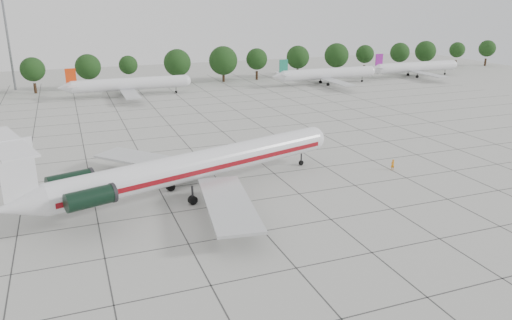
# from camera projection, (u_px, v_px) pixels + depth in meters

# --- Properties ---
(ground) EXTENTS (260.00, 260.00, 0.00)m
(ground) POSITION_uv_depth(u_px,v_px,m) (238.00, 203.00, 59.18)
(ground) COLOR #AFAFA7
(ground) RESTS_ON ground
(apron_joints) EXTENTS (170.00, 170.00, 0.02)m
(apron_joints) POSITION_uv_depth(u_px,v_px,m) (205.00, 165.00, 72.48)
(apron_joints) COLOR #383838
(apron_joints) RESTS_ON ground
(main_airliner) EXTENTS (43.67, 33.49, 10.43)m
(main_airliner) POSITION_uv_depth(u_px,v_px,m) (185.00, 168.00, 60.10)
(main_airliner) COLOR silver
(main_airliner) RESTS_ON ground
(ground_crew) EXTENTS (0.57, 0.38, 1.55)m
(ground_crew) POSITION_uv_depth(u_px,v_px,m) (393.00, 165.00, 70.20)
(ground_crew) COLOR orange
(ground_crew) RESTS_ON ground
(bg_airliner_c) EXTENTS (28.24, 27.20, 7.40)m
(bg_airliner_c) POSITION_uv_depth(u_px,v_px,m) (129.00, 84.00, 121.58)
(bg_airliner_c) COLOR silver
(bg_airliner_c) RESTS_ON ground
(bg_airliner_d) EXTENTS (28.24, 27.20, 7.40)m
(bg_airliner_d) POSITION_uv_depth(u_px,v_px,m) (327.00, 74.00, 137.86)
(bg_airliner_d) COLOR silver
(bg_airliner_d) RESTS_ON ground
(bg_airliner_e) EXTENTS (28.24, 27.20, 7.40)m
(bg_airliner_e) POSITION_uv_depth(u_px,v_px,m) (416.00, 67.00, 150.90)
(bg_airliner_e) COLOR silver
(bg_airliner_e) RESTS_ON ground
(tree_line) EXTENTS (249.86, 8.44, 10.22)m
(tree_line) POSITION_uv_depth(u_px,v_px,m) (88.00, 67.00, 128.72)
(tree_line) COLOR #332114
(tree_line) RESTS_ON ground
(floodlight_mast) EXTENTS (1.60, 1.60, 25.45)m
(floodlight_mast) POSITION_uv_depth(u_px,v_px,m) (7.00, 34.00, 126.11)
(floodlight_mast) COLOR slate
(floodlight_mast) RESTS_ON ground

